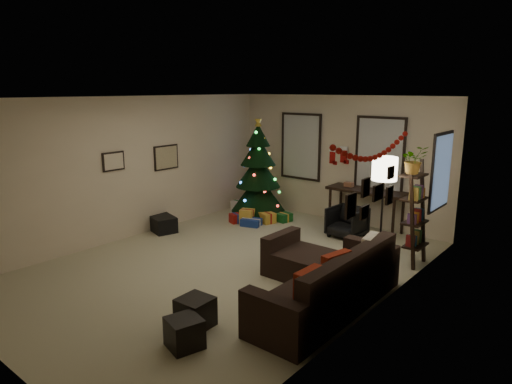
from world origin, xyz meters
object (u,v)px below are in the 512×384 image
desk (366,194)px  bookshelf (416,215)px  christmas_tree (258,175)px  sofa (324,282)px  desk_chair (347,222)px

desk → bookshelf: bookshelf is taller
christmas_tree → sofa: christmas_tree is taller
christmas_tree → desk_chair: bearing=-2.4°
christmas_tree → desk: christmas_tree is taller
desk_chair → bookshelf: size_ratio=0.35×
sofa → bookshelf: (0.45, 2.07, 0.56)m
desk → sofa: bearing=-72.6°
sofa → bookshelf: 2.19m
christmas_tree → bookshelf: size_ratio=1.31×
desk → bookshelf: size_ratio=0.91×
christmas_tree → bookshelf: (3.85, -0.67, -0.10)m
desk_chair → bookshelf: (1.54, -0.57, 0.54)m
christmas_tree → desk_chair: christmas_tree is taller
sofa → desk: (-1.03, 3.30, 0.48)m
sofa → bookshelf: bookshelf is taller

